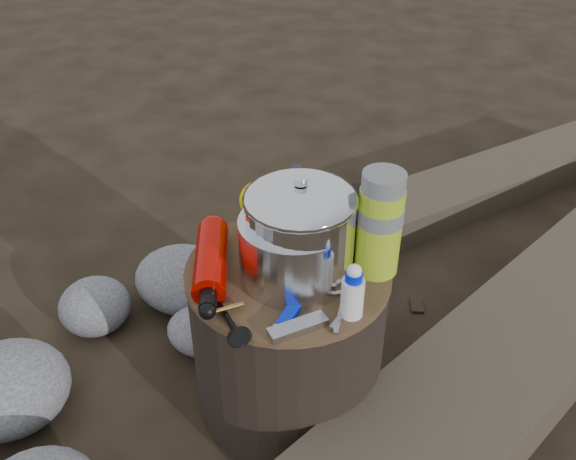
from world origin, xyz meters
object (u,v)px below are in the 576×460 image
(stump, at_px, (288,337))
(fuel_bottle, at_px, (211,260))
(travel_mug, at_px, (359,222))
(thermos, at_px, (380,224))
(camping_pot, at_px, (300,231))
(log_main, at_px, (564,304))

(stump, relative_size, fuel_bottle, 1.54)
(travel_mug, bearing_deg, fuel_bottle, -147.47)
(thermos, xyz_separation_m, travel_mug, (-0.05, 0.06, -0.04))
(camping_pot, relative_size, fuel_bottle, 0.78)
(camping_pot, bearing_deg, thermos, 22.62)
(stump, xyz_separation_m, fuel_bottle, (-0.14, -0.06, 0.22))
(log_main, xyz_separation_m, travel_mug, (-0.50, -0.32, 0.37))
(thermos, bearing_deg, travel_mug, 130.41)
(stump, bearing_deg, fuel_bottle, -158.73)
(stump, xyz_separation_m, log_main, (0.62, 0.44, -0.12))
(log_main, relative_size, thermos, 8.21)
(camping_pot, height_order, fuel_bottle, camping_pot)
(log_main, height_order, camping_pot, camping_pot)
(camping_pot, distance_m, thermos, 0.15)
(stump, relative_size, camping_pot, 1.98)
(log_main, xyz_separation_m, camping_pot, (-0.60, -0.44, 0.41))
(stump, height_order, camping_pot, camping_pot)
(stump, relative_size, thermos, 1.90)
(stump, relative_size, log_main, 0.23)
(stump, distance_m, camping_pot, 0.30)
(log_main, relative_size, fuel_bottle, 6.66)
(stump, bearing_deg, camping_pot, -14.19)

